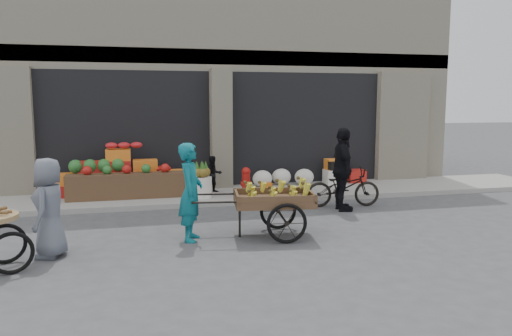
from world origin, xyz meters
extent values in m
plane|color=#424244|center=(0.00, 0.00, 0.00)|extent=(80.00, 80.00, 0.00)
cube|color=gray|center=(0.00, 4.10, 0.06)|extent=(18.00, 2.20, 0.12)
cube|color=beige|center=(0.00, 8.20, 3.50)|extent=(14.00, 6.00, 7.00)
cube|color=gray|center=(0.00, 5.35, 3.60)|extent=(14.00, 0.30, 0.40)
cube|color=black|center=(-2.48, 6.00, 1.67)|extent=(4.40, 1.60, 3.10)
cube|color=black|center=(2.48, 6.00, 1.67)|extent=(4.40, 1.60, 3.10)
cube|color=beige|center=(0.00, 5.15, 1.67)|extent=(0.55, 0.80, 3.22)
cube|color=brown|center=(-2.48, 3.95, 0.42)|extent=(2.80, 0.45, 0.60)
sphere|color=#1E5923|center=(-3.17, 4.45, 0.86)|extent=(0.34, 0.34, 0.34)
cylinder|color=silver|center=(-0.75, 3.60, 0.37)|extent=(0.52, 0.52, 0.50)
cylinder|color=#A5140F|center=(0.35, 3.55, 0.40)|extent=(0.20, 0.20, 0.56)
sphere|color=#A5140F|center=(0.35, 3.55, 0.72)|extent=(0.22, 0.22, 0.22)
cylinder|color=orange|center=(0.85, 3.50, 0.27)|extent=(0.32, 0.32, 0.30)
ellipsoid|color=silver|center=(1.68, 4.70, 0.34)|extent=(1.70, 0.60, 0.44)
imported|color=black|center=(-0.35, 4.20, 0.58)|extent=(0.51, 0.43, 0.93)
cube|color=brown|center=(0.10, 0.25, 0.64)|extent=(1.52, 1.10, 0.12)
torus|color=black|center=(0.18, -0.27, 0.35)|extent=(0.71, 0.16, 0.71)
torus|color=black|center=(0.32, 0.72, 0.35)|extent=(0.71, 0.16, 0.71)
cylinder|color=black|center=(-0.51, 0.34, 0.29)|extent=(0.05, 0.05, 0.58)
imported|color=#0E636F|center=(-1.38, 0.35, 0.86)|extent=(0.57, 0.72, 1.72)
torus|color=black|center=(-4.05, -0.77, 0.31)|extent=(0.60, 0.27, 0.62)
torus|color=black|center=(-4.25, -0.24, 0.31)|extent=(0.60, 0.27, 0.62)
imported|color=slate|center=(-3.63, -0.03, 0.78)|extent=(0.65, 0.85, 1.57)
imported|color=black|center=(2.37, 2.32, 0.45)|extent=(1.78, 0.83, 0.90)
imported|color=black|center=(2.17, 1.92, 0.93)|extent=(0.60, 1.14, 1.86)
camera|label=1|loc=(-2.38, -8.21, 2.44)|focal=35.00mm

